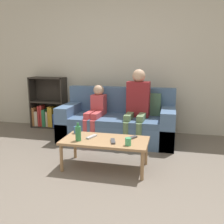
{
  "coord_description": "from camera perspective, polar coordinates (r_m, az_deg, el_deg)",
  "views": [
    {
      "loc": [
        0.97,
        -2.11,
        1.34
      ],
      "look_at": [
        0.18,
        1.27,
        0.6
      ],
      "focal_mm": 40.0,
      "sensor_mm": 36.0,
      "label": 1
    }
  ],
  "objects": [
    {
      "name": "bookshelf",
      "position": [
        5.14,
        -14.43,
        0.86
      ],
      "size": [
        0.69,
        0.28,
        0.99
      ],
      "color": "#332D28",
      "rests_on": "ground_plane"
    },
    {
      "name": "ground_plane",
      "position": [
        2.68,
        -10.53,
        -18.19
      ],
      "size": [
        22.0,
        22.0,
        0.0
      ],
      "primitive_type": "plane",
      "color": "#70665B"
    },
    {
      "name": "cup_near",
      "position": [
        3.36,
        -8.11,
        -4.07
      ],
      "size": [
        0.07,
        0.07,
        0.09
      ],
      "color": "#3D70B2",
      "rests_on": "coffee_table"
    },
    {
      "name": "cup_far",
      "position": [
        2.87,
        3.71,
        -6.78
      ],
      "size": [
        0.07,
        0.07,
        0.09
      ],
      "color": "#4CB77A",
      "rests_on": "coffee_table"
    },
    {
      "name": "person_adult",
      "position": [
        3.99,
        5.83,
        2.4
      ],
      "size": [
        0.37,
        0.61,
        1.18
      ],
      "rotation": [
        0.0,
        0.0,
        -0.05
      ],
      "color": "#66845B",
      "rests_on": "ground_plane"
    },
    {
      "name": "tv_remote_2",
      "position": [
        3.12,
        4.49,
        -5.92
      ],
      "size": [
        0.13,
        0.17,
        0.02
      ],
      "rotation": [
        0.0,
        0.0,
        -0.56
      ],
      "color": "#47474C",
      "rests_on": "coffee_table"
    },
    {
      "name": "tv_remote_0",
      "position": [
        2.98,
        0.22,
        -6.7
      ],
      "size": [
        0.09,
        0.18,
        0.02
      ],
      "rotation": [
        0.0,
        0.0,
        0.29
      ],
      "color": "#47474C",
      "rests_on": "coffee_table"
    },
    {
      "name": "wall_back",
      "position": [
        4.72,
        1.34,
        11.54
      ],
      "size": [
        12.0,
        0.06,
        2.6
      ],
      "color": "beige",
      "rests_on": "ground_plane"
    },
    {
      "name": "tv_remote_1",
      "position": [
        3.16,
        -4.71,
        -5.68
      ],
      "size": [
        0.1,
        0.18,
        0.02
      ],
      "rotation": [
        0.0,
        0.0,
        -0.36
      ],
      "color": "#B7B7BC",
      "rests_on": "coffee_table"
    },
    {
      "name": "person_child",
      "position": [
        4.1,
        -3.68,
        0.55
      ],
      "size": [
        0.25,
        0.61,
        0.92
      ],
      "rotation": [
        0.0,
        0.0,
        -0.06
      ],
      "color": "#C6474C",
      "rests_on": "ground_plane"
    },
    {
      "name": "couch",
      "position": [
        4.2,
        1.42,
        -2.49
      ],
      "size": [
        1.87,
        0.85,
        0.86
      ],
      "color": "#4C6B93",
      "rests_on": "ground_plane"
    },
    {
      "name": "coffee_table",
      "position": [
        3.1,
        -1.59,
        -6.93
      ],
      "size": [
        1.05,
        0.52,
        0.37
      ],
      "color": "#A87F56",
      "rests_on": "ground_plane"
    },
    {
      "name": "bottle",
      "position": [
        3.04,
        -7.74,
        -4.82
      ],
      "size": [
        0.07,
        0.07,
        0.22
      ],
      "color": "#33844C",
      "rests_on": "coffee_table"
    }
  ]
}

